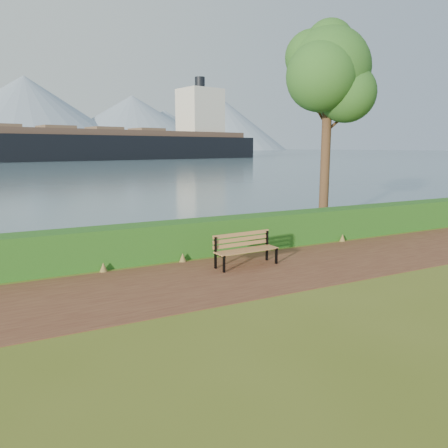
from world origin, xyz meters
TOP-DOWN VIEW (x-y plane):
  - ground at (0.00, 0.00)m, footprint 140.00×140.00m
  - path at (0.00, 0.30)m, footprint 40.00×3.40m
  - hedge at (0.00, 2.60)m, footprint 32.00×0.85m
  - water at (0.00, 260.00)m, footprint 700.00×510.00m
  - bench at (0.19, 0.97)m, footprint 1.74×0.60m
  - tree at (5.76, 4.54)m, footprint 3.75×3.22m
  - cargo_ship at (23.46, 99.83)m, footprint 80.10×27.78m

SIDE VIEW (x-z plane):
  - ground at x=0.00m, z-range 0.00..0.00m
  - path at x=0.00m, z-range 0.00..0.01m
  - water at x=0.00m, z-range 0.00..0.01m
  - bench at x=0.19m, z-range 0.07..0.92m
  - hedge at x=0.00m, z-range 0.00..1.00m
  - cargo_ship at x=23.46m, z-range -8.44..15.61m
  - tree at x=5.76m, z-range 1.86..9.50m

